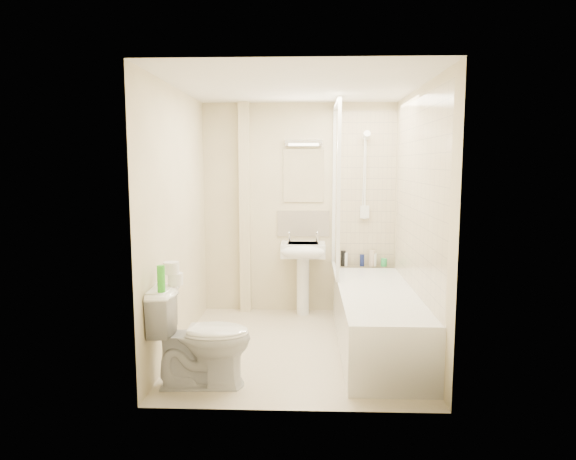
{
  "coord_description": "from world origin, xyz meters",
  "views": [
    {
      "loc": [
        0.1,
        -4.65,
        1.72
      ],
      "look_at": [
        -0.09,
        0.2,
        1.09
      ],
      "focal_mm": 32.0,
      "sensor_mm": 36.0,
      "label": 1
    }
  ],
  "objects": [
    {
      "name": "wall_right",
      "position": [
        1.1,
        0.0,
        1.2
      ],
      "size": [
        0.02,
        2.5,
        2.4
      ],
      "primitive_type": "cube",
      "color": "beige",
      "rests_on": "ground"
    },
    {
      "name": "shower_fixture",
      "position": [
        0.75,
        1.19,
        1.55
      ],
      "size": [
        0.1,
        0.16,
        0.99
      ],
      "color": "white",
      "rests_on": "wall_back"
    },
    {
      "name": "strip_light",
      "position": [
        0.05,
        1.22,
        1.95
      ],
      "size": [
        0.42,
        0.07,
        0.07
      ],
      "primitive_type": "cube",
      "color": "silver",
      "rests_on": "wall_back"
    },
    {
      "name": "shower_screen",
      "position": [
        0.4,
        0.8,
        1.45
      ],
      "size": [
        0.04,
        0.92,
        1.8
      ],
      "color": "white",
      "rests_on": "bathtub"
    },
    {
      "name": "ceiling",
      "position": [
        0.0,
        0.0,
        2.4
      ],
      "size": [
        2.2,
        2.5,
        0.02
      ],
      "primitive_type": "cube",
      "color": "white",
      "rests_on": "wall_back"
    },
    {
      "name": "bottle_cream",
      "position": [
        0.84,
        1.16,
        0.64
      ],
      "size": [
        0.07,
        0.07,
        0.18
      ],
      "primitive_type": "cylinder",
      "color": "beige",
      "rests_on": "bathtub"
    },
    {
      "name": "bottle_green",
      "position": [
        0.98,
        1.16,
        0.59
      ],
      "size": [
        0.07,
        0.07,
        0.09
      ],
      "primitive_type": "cylinder",
      "color": "#32C65F",
      "rests_on": "bathtub"
    },
    {
      "name": "mirror",
      "position": [
        0.05,
        1.24,
        1.58
      ],
      "size": [
        0.46,
        0.01,
        0.6
      ],
      "primitive_type": "cube",
      "color": "white",
      "rests_on": "wall_back"
    },
    {
      "name": "toilet_roll_lower",
      "position": [
        -0.94,
        -0.75,
        0.82
      ],
      "size": [
        0.12,
        0.12,
        0.09
      ],
      "primitive_type": "cylinder",
      "color": "white",
      "rests_on": "toilet"
    },
    {
      "name": "pedestal_sink",
      "position": [
        0.05,
        1.01,
        0.67
      ],
      "size": [
        0.49,
        0.46,
        0.95
      ],
      "color": "white",
      "rests_on": "ground"
    },
    {
      "name": "bottle_white_a",
      "position": [
        0.54,
        1.16,
        0.63
      ],
      "size": [
        0.05,
        0.05,
        0.15
      ],
      "primitive_type": "cylinder",
      "color": "white",
      "rests_on": "bathtub"
    },
    {
      "name": "splashback",
      "position": [
        0.05,
        1.24,
        1.03
      ],
      "size": [
        0.6,
        0.02,
        0.3
      ],
      "primitive_type": "cube",
      "color": "beige",
      "rests_on": "wall_back"
    },
    {
      "name": "tile_right",
      "position": [
        1.09,
        0.0,
        1.42
      ],
      "size": [
        0.01,
        2.1,
        1.75
      ],
      "primitive_type": "cube",
      "color": "beige",
      "rests_on": "wall_right"
    },
    {
      "name": "toilet_roll_upper",
      "position": [
        -0.96,
        -0.76,
        0.91
      ],
      "size": [
        0.12,
        0.12,
        0.09
      ],
      "primitive_type": "cylinder",
      "color": "white",
      "rests_on": "toilet_roll_lower"
    },
    {
      "name": "toilet",
      "position": [
        -0.72,
        -0.85,
        0.39
      ],
      "size": [
        0.5,
        0.8,
        0.77
      ],
      "primitive_type": "imported",
      "rotation": [
        0.0,
        0.0,
        1.61
      ],
      "color": "white",
      "rests_on": "ground"
    },
    {
      "name": "wall_back",
      "position": [
        0.0,
        1.25,
        1.2
      ],
      "size": [
        2.2,
        0.02,
        2.4
      ],
      "primitive_type": "cube",
      "color": "beige",
      "rests_on": "ground"
    },
    {
      "name": "bathtub",
      "position": [
        0.75,
        0.0,
        0.29
      ],
      "size": [
        0.7,
        2.1,
        0.55
      ],
      "color": "white",
      "rests_on": "ground"
    },
    {
      "name": "bottle_white_b",
      "position": [
        0.87,
        1.16,
        0.62
      ],
      "size": [
        0.05,
        0.05,
        0.15
      ],
      "primitive_type": "cylinder",
      "color": "white",
      "rests_on": "bathtub"
    },
    {
      "name": "pipe_boxing",
      "position": [
        -0.62,
        1.19,
        1.2
      ],
      "size": [
        0.12,
        0.12,
        2.4
      ],
      "primitive_type": "cube",
      "color": "beige",
      "rests_on": "ground"
    },
    {
      "name": "tile_back",
      "position": [
        0.75,
        1.24,
        1.42
      ],
      "size": [
        0.7,
        0.01,
        1.75
      ],
      "primitive_type": "cube",
      "color": "beige",
      "rests_on": "wall_back"
    },
    {
      "name": "bottle_black_a",
      "position": [
        0.51,
        1.16,
        0.64
      ],
      "size": [
        0.06,
        0.06,
        0.18
      ],
      "primitive_type": "cylinder",
      "color": "black",
      "rests_on": "bathtub"
    },
    {
      "name": "bottle_blue",
      "position": [
        0.73,
        1.16,
        0.62
      ],
      "size": [
        0.05,
        0.05,
        0.14
      ],
      "primitive_type": "cylinder",
      "color": "navy",
      "rests_on": "bathtub"
    },
    {
      "name": "green_bottle",
      "position": [
        -0.98,
        -0.98,
        0.87
      ],
      "size": [
        0.06,
        0.06,
        0.2
      ],
      "primitive_type": "cylinder",
      "color": "green",
      "rests_on": "toilet"
    },
    {
      "name": "floor",
      "position": [
        0.0,
        0.0,
        0.0
      ],
      "size": [
        2.5,
        2.5,
        0.0
      ],
      "primitive_type": "plane",
      "color": "beige",
      "rests_on": "ground"
    },
    {
      "name": "wall_left",
      "position": [
        -1.1,
        0.0,
        1.2
      ],
      "size": [
        0.02,
        2.5,
        2.4
      ],
      "primitive_type": "cube",
      "color": "beige",
      "rests_on": "ground"
    }
  ]
}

